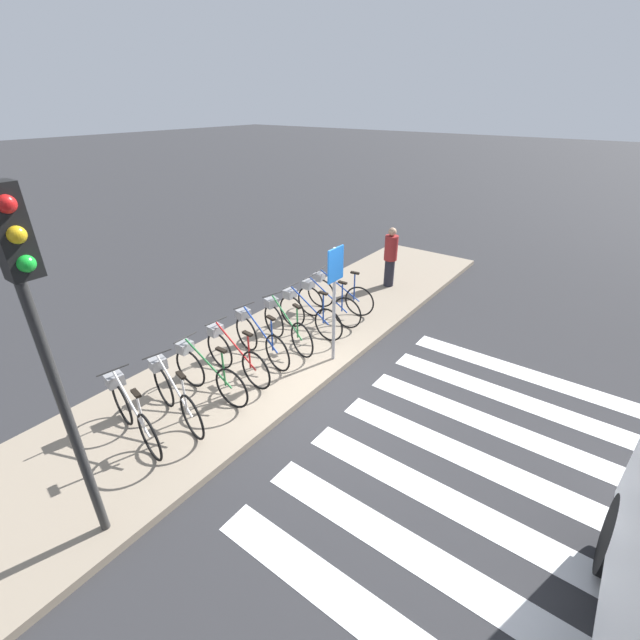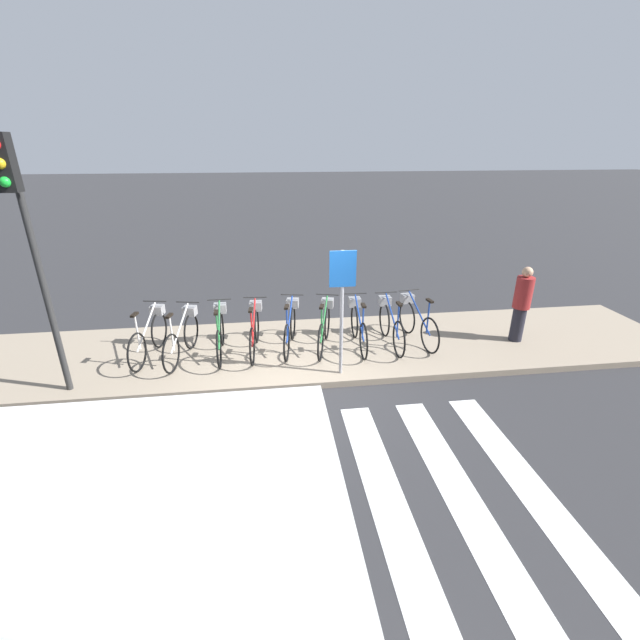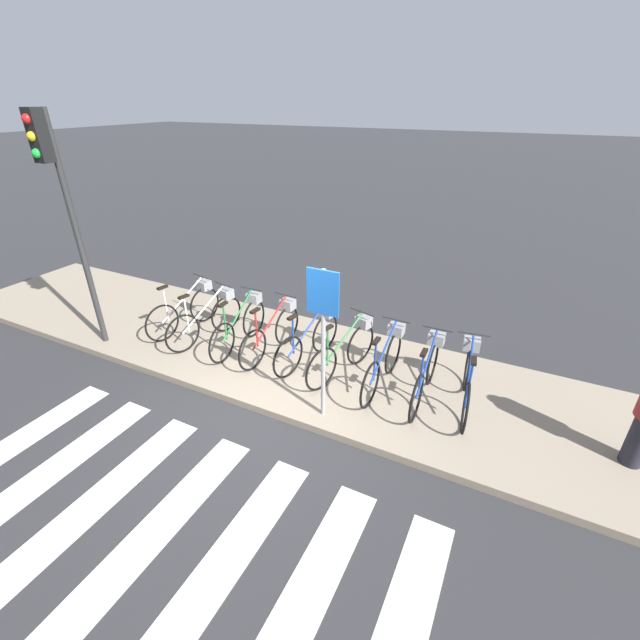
{
  "view_description": "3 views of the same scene",
  "coord_description": "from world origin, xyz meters",
  "px_view_note": "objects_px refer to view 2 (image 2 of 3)",
  "views": [
    {
      "loc": [
        -4.91,
        -3.65,
        4.6
      ],
      "look_at": [
        1.14,
        0.84,
        0.67
      ],
      "focal_mm": 24.0,
      "sensor_mm": 36.0,
      "label": 1
    },
    {
      "loc": [
        -0.39,
        -6.31,
        3.92
      ],
      "look_at": [
        0.6,
        1.32,
        0.73
      ],
      "focal_mm": 24.0,
      "sensor_mm": 36.0,
      "label": 2
    },
    {
      "loc": [
        2.97,
        -4.05,
        4.2
      ],
      "look_at": [
        0.46,
        0.96,
        1.25
      ],
      "focal_mm": 24.0,
      "sensor_mm": 36.0,
      "label": 3
    }
  ],
  "objects_px": {
    "parked_bicycle_5": "(325,326)",
    "parked_bicycle_6": "(358,325)",
    "pedestrian": "(522,303)",
    "parked_bicycle_1": "(183,335)",
    "traffic_light": "(22,220)",
    "parked_bicycle_0": "(150,334)",
    "parked_bicycle_4": "(290,326)",
    "parked_bicycle_8": "(416,320)",
    "sign_post": "(342,293)",
    "parked_bicycle_2": "(220,332)",
    "parked_bicycle_7": "(390,323)",
    "parked_bicycle_3": "(255,329)"
  },
  "relations": [
    {
      "from": "parked_bicycle_4",
      "to": "parked_bicycle_6",
      "type": "height_order",
      "value": "same"
    },
    {
      "from": "parked_bicycle_3",
      "to": "parked_bicycle_8",
      "type": "height_order",
      "value": "same"
    },
    {
      "from": "traffic_light",
      "to": "sign_post",
      "type": "distance_m",
      "value": 4.76
    },
    {
      "from": "parked_bicycle_7",
      "to": "sign_post",
      "type": "bearing_deg",
      "value": -138.01
    },
    {
      "from": "parked_bicycle_3",
      "to": "pedestrian",
      "type": "relative_size",
      "value": 1.09
    },
    {
      "from": "parked_bicycle_0",
      "to": "parked_bicycle_1",
      "type": "xyz_separation_m",
      "value": [
        0.63,
        -0.13,
        0.0
      ]
    },
    {
      "from": "parked_bicycle_1",
      "to": "parked_bicycle_2",
      "type": "xyz_separation_m",
      "value": [
        0.69,
        0.06,
        0.0
      ]
    },
    {
      "from": "parked_bicycle_8",
      "to": "pedestrian",
      "type": "height_order",
      "value": "pedestrian"
    },
    {
      "from": "parked_bicycle_1",
      "to": "parked_bicycle_2",
      "type": "bearing_deg",
      "value": 5.41
    },
    {
      "from": "parked_bicycle_5",
      "to": "parked_bicycle_6",
      "type": "bearing_deg",
      "value": -2.18
    },
    {
      "from": "parked_bicycle_2",
      "to": "parked_bicycle_8",
      "type": "relative_size",
      "value": 1.01
    },
    {
      "from": "pedestrian",
      "to": "parked_bicycle_6",
      "type": "bearing_deg",
      "value": 176.95
    },
    {
      "from": "parked_bicycle_7",
      "to": "pedestrian",
      "type": "xyz_separation_m",
      "value": [
        2.66,
        -0.17,
        0.36
      ]
    },
    {
      "from": "parked_bicycle_5",
      "to": "pedestrian",
      "type": "bearing_deg",
      "value": -2.91
    },
    {
      "from": "parked_bicycle_7",
      "to": "pedestrian",
      "type": "height_order",
      "value": "pedestrian"
    },
    {
      "from": "parked_bicycle_1",
      "to": "traffic_light",
      "type": "xyz_separation_m",
      "value": [
        -1.73,
        -1.05,
        2.36
      ]
    },
    {
      "from": "parked_bicycle_3",
      "to": "parked_bicycle_6",
      "type": "xyz_separation_m",
      "value": [
        2.05,
        -0.04,
        0.0
      ]
    },
    {
      "from": "parked_bicycle_0",
      "to": "traffic_light",
      "type": "height_order",
      "value": "traffic_light"
    },
    {
      "from": "parked_bicycle_4",
      "to": "parked_bicycle_6",
      "type": "bearing_deg",
      "value": -4.3
    },
    {
      "from": "parked_bicycle_8",
      "to": "parked_bicycle_5",
      "type": "bearing_deg",
      "value": -178.22
    },
    {
      "from": "parked_bicycle_2",
      "to": "parked_bicycle_3",
      "type": "bearing_deg",
      "value": 3.74
    },
    {
      "from": "parked_bicycle_6",
      "to": "parked_bicycle_8",
      "type": "bearing_deg",
      "value": 3.93
    },
    {
      "from": "parked_bicycle_5",
      "to": "parked_bicycle_2",
      "type": "bearing_deg",
      "value": -179.06
    },
    {
      "from": "parked_bicycle_2",
      "to": "parked_bicycle_7",
      "type": "bearing_deg",
      "value": 0.07
    },
    {
      "from": "parked_bicycle_1",
      "to": "parked_bicycle_2",
      "type": "height_order",
      "value": "same"
    },
    {
      "from": "parked_bicycle_4",
      "to": "parked_bicycle_7",
      "type": "bearing_deg",
      "value": -3.0
    },
    {
      "from": "parked_bicycle_3",
      "to": "parked_bicycle_5",
      "type": "relative_size",
      "value": 1.03
    },
    {
      "from": "parked_bicycle_0",
      "to": "parked_bicycle_3",
      "type": "height_order",
      "value": "same"
    },
    {
      "from": "parked_bicycle_0",
      "to": "parked_bicycle_4",
      "type": "height_order",
      "value": "same"
    },
    {
      "from": "parked_bicycle_5",
      "to": "pedestrian",
      "type": "distance_m",
      "value": 4.01
    },
    {
      "from": "parked_bicycle_4",
      "to": "parked_bicycle_5",
      "type": "bearing_deg",
      "value": -6.39
    },
    {
      "from": "parked_bicycle_1",
      "to": "traffic_light",
      "type": "relative_size",
      "value": 0.43
    },
    {
      "from": "parked_bicycle_4",
      "to": "sign_post",
      "type": "relative_size",
      "value": 0.76
    },
    {
      "from": "parked_bicycle_2",
      "to": "parked_bicycle_1",
      "type": "bearing_deg",
      "value": -174.59
    },
    {
      "from": "parked_bicycle_0",
      "to": "sign_post",
      "type": "height_order",
      "value": "sign_post"
    },
    {
      "from": "parked_bicycle_0",
      "to": "parked_bicycle_5",
      "type": "relative_size",
      "value": 1.02
    },
    {
      "from": "parked_bicycle_7",
      "to": "traffic_light",
      "type": "height_order",
      "value": "traffic_light"
    },
    {
      "from": "parked_bicycle_0",
      "to": "parked_bicycle_2",
      "type": "bearing_deg",
      "value": -3.04
    },
    {
      "from": "pedestrian",
      "to": "parked_bicycle_5",
      "type": "bearing_deg",
      "value": 177.09
    },
    {
      "from": "parked_bicycle_3",
      "to": "parked_bicycle_8",
      "type": "xyz_separation_m",
      "value": [
        3.28,
        0.05,
        0.0
      ]
    },
    {
      "from": "parked_bicycle_3",
      "to": "parked_bicycle_5",
      "type": "distance_m",
      "value": 1.38
    },
    {
      "from": "parked_bicycle_3",
      "to": "parked_bicycle_4",
      "type": "relative_size",
      "value": 1.01
    },
    {
      "from": "parked_bicycle_2",
      "to": "pedestrian",
      "type": "height_order",
      "value": "pedestrian"
    },
    {
      "from": "parked_bicycle_1",
      "to": "parked_bicycle_4",
      "type": "height_order",
      "value": "same"
    },
    {
      "from": "parked_bicycle_0",
      "to": "pedestrian",
      "type": "distance_m",
      "value": 7.35
    },
    {
      "from": "parked_bicycle_1",
      "to": "parked_bicycle_4",
      "type": "bearing_deg",
      "value": 4.88
    },
    {
      "from": "parked_bicycle_0",
      "to": "pedestrian",
      "type": "relative_size",
      "value": 1.08
    },
    {
      "from": "parked_bicycle_6",
      "to": "traffic_light",
      "type": "relative_size",
      "value": 0.43
    },
    {
      "from": "parked_bicycle_5",
      "to": "pedestrian",
      "type": "height_order",
      "value": "pedestrian"
    },
    {
      "from": "parked_bicycle_6",
      "to": "traffic_light",
      "type": "bearing_deg",
      "value": -167.59
    }
  ]
}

